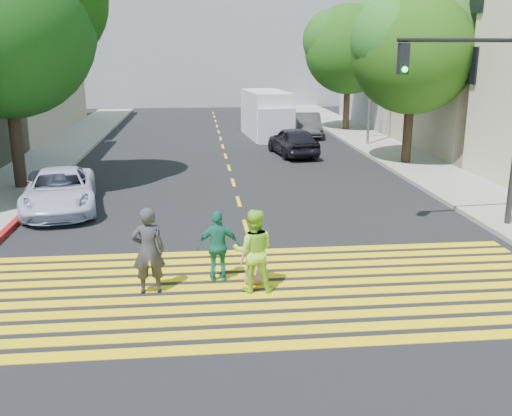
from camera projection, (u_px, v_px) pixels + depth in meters
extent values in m
plane|color=black|center=(271.00, 316.00, 11.29)|extent=(120.00, 120.00, 0.00)
cube|color=gray|center=(69.00, 145.00, 31.54)|extent=(3.00, 40.00, 0.15)
cube|color=gray|center=(411.00, 163.00, 26.49)|extent=(3.00, 60.00, 0.15)
cube|color=maroon|center=(6.00, 231.00, 16.34)|extent=(0.20, 8.00, 0.16)
cube|color=yellow|center=(280.00, 346.00, 10.13)|extent=(13.40, 0.35, 0.01)
cube|color=yellow|center=(276.00, 331.00, 10.66)|extent=(13.40, 0.35, 0.01)
cube|color=yellow|center=(272.00, 318.00, 11.19)|extent=(13.40, 0.35, 0.01)
cube|color=yellow|center=(269.00, 306.00, 11.72)|extent=(13.40, 0.35, 0.01)
cube|color=yellow|center=(265.00, 295.00, 12.24)|extent=(13.40, 0.35, 0.01)
cube|color=yellow|center=(263.00, 285.00, 12.77)|extent=(13.40, 0.35, 0.01)
cube|color=yellow|center=(260.00, 276.00, 13.30)|extent=(13.40, 0.35, 0.01)
cube|color=yellow|center=(257.00, 267.00, 13.83)|extent=(13.40, 0.35, 0.01)
cube|color=yellow|center=(255.00, 259.00, 14.36)|extent=(13.40, 0.35, 0.01)
cube|color=yellow|center=(253.00, 252.00, 14.88)|extent=(13.40, 0.35, 0.01)
cube|color=yellow|center=(246.00, 227.00, 17.04)|extent=(0.12, 1.40, 0.01)
cube|color=yellow|center=(239.00, 201.00, 19.92)|extent=(0.12, 1.40, 0.01)
cube|color=yellow|center=(233.00, 182.00, 22.80)|extent=(0.12, 1.40, 0.01)
cube|color=yellow|center=(229.00, 168.00, 25.67)|extent=(0.12, 1.40, 0.01)
cube|color=yellow|center=(226.00, 156.00, 28.55)|extent=(0.12, 1.40, 0.01)
cube|color=yellow|center=(223.00, 146.00, 31.43)|extent=(0.12, 1.40, 0.01)
cube|color=yellow|center=(221.00, 139.00, 34.31)|extent=(0.12, 1.40, 0.01)
cube|color=yellow|center=(219.00, 132.00, 37.19)|extent=(0.12, 1.40, 0.01)
cube|color=yellow|center=(217.00, 126.00, 40.06)|extent=(0.12, 1.40, 0.01)
cube|color=yellow|center=(216.00, 121.00, 42.94)|extent=(0.12, 1.40, 0.01)
cube|color=yellow|center=(214.00, 117.00, 45.82)|extent=(0.12, 1.40, 0.01)
cube|color=yellow|center=(213.00, 113.00, 48.70)|extent=(0.12, 1.40, 0.01)
cube|color=tan|center=(511.00, 53.00, 29.66)|extent=(10.00, 10.00, 10.00)
cube|color=gray|center=(428.00, 53.00, 40.21)|extent=(10.00, 10.00, 10.00)
cube|color=gray|center=(209.00, 42.00, 55.74)|extent=(30.00, 8.00, 12.00)
cylinder|color=black|center=(17.00, 146.00, 21.10)|extent=(0.52, 0.52, 3.34)
sphere|color=#104817|center=(4.00, 26.00, 19.98)|extent=(7.60, 7.60, 6.43)
cylinder|color=black|center=(407.00, 134.00, 25.93)|extent=(0.44, 0.44, 2.87)
sphere|color=#224711|center=(413.00, 52.00, 24.98)|extent=(5.54, 5.54, 5.40)
sphere|color=#203D14|center=(436.00, 33.00, 25.12)|extent=(4.16, 4.16, 4.05)
sphere|color=#205D17|center=(394.00, 39.00, 24.58)|extent=(3.88, 3.88, 3.78)
cylinder|color=#31291B|center=(346.00, 109.00, 37.18)|extent=(0.49, 0.49, 2.95)
sphere|color=#1F510E|center=(349.00, 49.00, 36.19)|extent=(6.67, 6.67, 5.62)
sphere|color=#12630C|center=(367.00, 36.00, 36.12)|extent=(5.00, 5.00, 4.21)
sphere|color=#10490E|center=(334.00, 40.00, 35.97)|extent=(4.67, 4.67, 3.93)
imported|color=#31303B|center=(148.00, 251.00, 12.16)|extent=(0.73, 0.52, 1.91)
imported|color=#A2E833|center=(254.00, 251.00, 12.25)|extent=(0.95, 0.78, 1.84)
imported|color=#CE8C9F|center=(254.00, 257.00, 12.70)|extent=(0.62, 0.41, 1.25)
imported|color=#1B7560|center=(218.00, 246.00, 12.85)|extent=(0.98, 0.44, 1.64)
imported|color=silver|center=(60.00, 191.00, 18.62)|extent=(3.02, 5.14, 1.34)
imported|color=black|center=(293.00, 141.00, 28.55)|extent=(2.31, 4.47, 1.45)
imported|color=#999999|center=(263.00, 118.00, 39.59)|extent=(1.90, 4.27, 1.22)
imported|color=#2A2A2D|center=(308.00, 125.00, 35.12)|extent=(1.93, 4.41, 1.41)
cube|color=silver|center=(266.00, 114.00, 34.78)|extent=(2.68, 5.69, 2.76)
cube|color=#B6B4CE|center=(275.00, 125.00, 32.58)|extent=(2.21, 1.50, 1.99)
cylinder|color=black|center=(258.00, 135.00, 33.00)|extent=(0.34, 0.79, 0.77)
cylinder|color=black|center=(288.00, 134.00, 33.32)|extent=(0.34, 0.79, 0.77)
cylinder|color=#292929|center=(246.00, 127.00, 36.76)|extent=(0.34, 0.79, 0.77)
cylinder|color=black|center=(273.00, 126.00, 37.08)|extent=(0.34, 0.79, 0.77)
cylinder|color=black|center=(465.00, 40.00, 15.18)|extent=(3.82, 0.43, 0.11)
cube|color=black|center=(403.00, 59.00, 15.00)|extent=(0.27, 0.27, 0.80)
sphere|color=#16E90F|center=(405.00, 69.00, 14.94)|extent=(0.16, 0.16, 0.15)
cylinder|color=gray|center=(371.00, 70.00, 30.36)|extent=(0.17, 0.17, 8.25)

